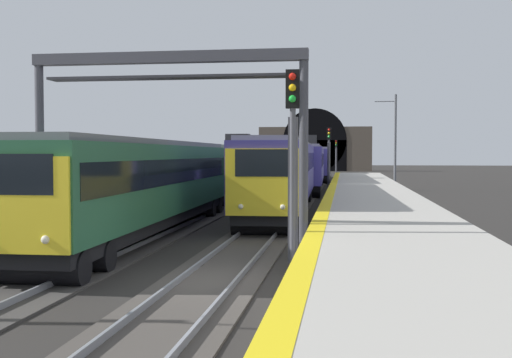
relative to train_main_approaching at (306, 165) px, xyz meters
name	(u,v)px	position (x,y,z in m)	size (l,w,h in m)	color
ground_plane	(210,283)	(-39.56, 0.00, -2.27)	(320.00, 320.00, 0.00)	#282623
platform_right	(404,266)	(-39.56, -4.75, -1.72)	(112.00, 4.92, 1.10)	#ADA89E
platform_right_edge_strip	(312,242)	(-39.56, -2.54, -1.17)	(112.00, 0.50, 0.01)	yellow
track_main_line	(210,281)	(-39.56, 0.00, -2.23)	(160.00, 2.61, 0.21)	#423D38
track_adjacent_line	(47,277)	(-39.56, 4.36, -2.23)	(160.00, 3.07, 0.21)	#383533
train_main_approaching	(306,165)	(0.00, 0.00, 0.00)	(64.07, 3.41, 4.86)	navy
train_adjacent_platform	(206,173)	(-20.62, 4.36, -0.09)	(41.86, 3.17, 4.67)	#235638
railway_signal_near	(293,151)	(-37.73, -1.92, 1.07)	(0.39, 0.38, 5.54)	#4C4C54
railway_signal_mid	(329,152)	(0.98, -1.92, 1.07)	(0.39, 0.38, 5.55)	#4C4C54
railway_signal_far	(336,153)	(45.97, -1.92, 0.99)	(0.39, 0.38, 5.41)	#4C4C54
overhead_signal_gantry	(167,100)	(-35.75, 2.18, 2.65)	(0.70, 8.82, 6.44)	#3F3F47
tunnel_portal	(315,149)	(61.94, 2.18, 1.84)	(2.82, 20.79, 11.64)	#51473D
catenary_mast_far	(395,142)	(0.24, -7.59, 1.99)	(0.22, 1.88, 8.33)	#595B60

